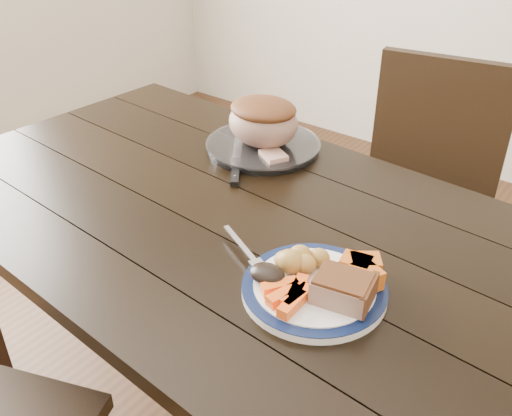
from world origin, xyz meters
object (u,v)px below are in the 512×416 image
Objects in this scene: pork_slice at (342,289)px; carving_knife at (236,166)px; dining_table at (234,245)px; dinner_plate at (314,289)px; serving_platter at (263,147)px; chair_far at (423,192)px; roast_joint at (263,123)px; fork at (247,252)px.

carving_knife is (-0.49, 0.30, -0.04)m from pork_slice.
dinner_plate reaches higher than dining_table.
pork_slice reaches higher than dining_table.
pork_slice is (0.50, -0.43, 0.03)m from serving_platter.
chair_far is at bearing 102.00° from pork_slice.
chair_far is 4.74× the size of roast_joint.
dinner_plate is 0.62m from roast_joint.
fork is 0.86× the size of roast_joint.
chair_far reaches higher than dining_table.
chair_far is at bearing 54.45° from serving_platter.
fork is (0.14, -0.12, 0.11)m from dining_table.
roast_joint reaches higher than fork.
dining_table is at bearing 159.70° from pork_slice.
serving_platter is 0.51m from fork.
dining_table is at bearing -64.92° from roast_joint.
fork is at bearing -56.67° from roast_joint.
roast_joint is (-0.44, 0.43, 0.07)m from dinner_plate.
serving_platter is at bearing 135.80° from dinner_plate.
roast_joint is at bearing 139.13° from pork_slice.
serving_platter is at bearing 115.08° from dining_table.
roast_joint is (-0.31, -0.44, 0.31)m from chair_far.
dinner_plate is 0.88× the size of serving_platter.
fork is at bearing 6.02° from carving_knife.
pork_slice is at bearing 23.61° from fork.
chair_far is at bearing 76.74° from dining_table.
roast_joint is (-0.28, 0.42, 0.06)m from fork.
roast_joint is at bearing 148.98° from fork.
dining_table is 0.22m from fork.
fork is (-0.16, 0.00, 0.01)m from dinner_plate.
chair_far reaches higher than fork.
dinner_plate is 0.16m from fork.
pork_slice reaches higher than serving_platter.
chair_far is 0.62m from roast_joint.
chair_far is 0.90m from dinner_plate.
fork is at bearing -41.97° from dining_table.
carving_knife is at bearing -85.53° from roast_joint.
dinner_plate is 0.07m from pork_slice.
dining_table is 0.34m from serving_platter.
pork_slice is at bearing 21.90° from carving_knife.
fork is (-0.03, -0.86, 0.25)m from chair_far.
chair_far is 3.44× the size of carving_knife.
roast_joint reaches higher than serving_platter.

